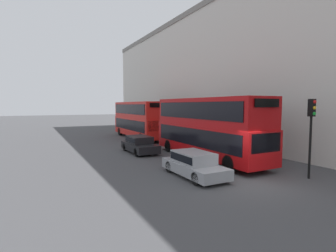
{
  "coord_description": "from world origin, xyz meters",
  "views": [
    {
      "loc": [
        -9.48,
        -9.37,
        3.84
      ],
      "look_at": [
        0.48,
        9.71,
        2.13
      ],
      "focal_mm": 28.0,
      "sensor_mm": 36.0,
      "label": 1
    }
  ],
  "objects_px": {
    "bus_second_in_queue": "(139,118)",
    "car_hatchback": "(140,144)",
    "car_dark_sedan": "(194,163)",
    "traffic_light": "(311,122)",
    "bus_leading": "(207,126)"
  },
  "relations": [
    {
      "from": "bus_second_in_queue",
      "to": "car_hatchback",
      "type": "relative_size",
      "value": 2.52
    },
    {
      "from": "car_dark_sedan",
      "to": "car_hatchback",
      "type": "xyz_separation_m",
      "value": [
        -0.0,
        7.99,
        0.01
      ]
    },
    {
      "from": "car_hatchback",
      "to": "traffic_light",
      "type": "xyz_separation_m",
      "value": [
        5.11,
        -11.19,
        2.27
      ]
    },
    {
      "from": "bus_leading",
      "to": "car_dark_sedan",
      "type": "relative_size",
      "value": 2.48
    },
    {
      "from": "bus_leading",
      "to": "traffic_light",
      "type": "xyz_separation_m",
      "value": [
        1.71,
        -6.66,
        0.59
      ]
    },
    {
      "from": "bus_second_in_queue",
      "to": "traffic_light",
      "type": "distance_m",
      "value": 20.16
    },
    {
      "from": "bus_leading",
      "to": "car_hatchback",
      "type": "height_order",
      "value": "bus_leading"
    },
    {
      "from": "bus_leading",
      "to": "car_dark_sedan",
      "type": "distance_m",
      "value": 5.14
    },
    {
      "from": "bus_second_in_queue",
      "to": "car_hatchback",
      "type": "bearing_deg",
      "value": -110.93
    },
    {
      "from": "car_dark_sedan",
      "to": "car_hatchback",
      "type": "bearing_deg",
      "value": 90.0
    },
    {
      "from": "car_dark_sedan",
      "to": "traffic_light",
      "type": "relative_size",
      "value": 1.03
    },
    {
      "from": "car_dark_sedan",
      "to": "car_hatchback",
      "type": "height_order",
      "value": "car_hatchback"
    },
    {
      "from": "bus_leading",
      "to": "car_dark_sedan",
      "type": "bearing_deg",
      "value": -134.45
    },
    {
      "from": "bus_second_in_queue",
      "to": "traffic_light",
      "type": "bearing_deg",
      "value": -85.14
    },
    {
      "from": "bus_leading",
      "to": "traffic_light",
      "type": "height_order",
      "value": "bus_leading"
    }
  ]
}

